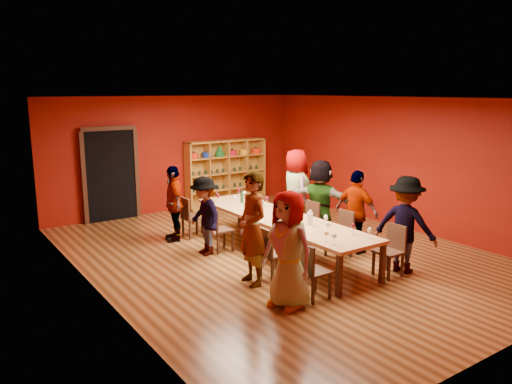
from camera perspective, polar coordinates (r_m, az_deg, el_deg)
room_shell at (r=9.48m, az=2.73°, el=1.56°), size 7.10×9.10×3.04m
tasting_table at (r=9.66m, az=2.69°, el=-3.13°), size 1.10×4.50×0.75m
doorway at (r=12.63m, az=-16.32°, el=1.90°), size 1.40×0.17×2.30m
shelving_unit at (r=13.87m, az=-3.52°, el=2.60°), size 2.40×0.40×1.80m
chair_person_left_0 at (r=7.70m, az=6.26°, el=-8.67°), size 0.42×0.42×0.89m
person_left_0 at (r=7.31m, az=3.70°, el=-6.58°), size 0.65×0.94×1.75m
chair_person_left_1 at (r=8.46m, az=1.70°, el=-6.73°), size 0.42×0.42×0.89m
person_left_1 at (r=8.12m, az=-0.42°, el=-4.21°), size 0.57×0.73×1.88m
chair_person_left_3 at (r=9.88m, az=-4.43°, el=-4.03°), size 0.42×0.42×0.89m
person_left_3 at (r=9.68m, az=-5.90°, el=-2.73°), size 0.48×1.02×1.53m
chair_person_left_4 at (r=10.88m, az=-7.57°, el=-2.62°), size 0.42×0.42×0.89m
person_left_4 at (r=10.66m, az=-9.37°, el=-1.29°), size 0.66×1.02×1.61m
chair_person_right_0 at (r=8.93m, az=15.26°, el=-6.13°), size 0.42×0.42×0.89m
person_right_0 at (r=9.08m, az=16.72°, el=-3.58°), size 0.80×1.19×1.71m
chair_person_right_1 at (r=9.72m, az=9.79°, el=-4.44°), size 0.42×0.42×0.89m
person_right_1 at (r=9.89m, az=11.41°, el=-2.27°), size 0.58×1.02×1.64m
chair_person_right_2 at (r=10.40m, az=6.05°, el=-3.25°), size 0.42×0.42×0.89m
person_right_2 at (r=10.52m, az=7.39°, el=-1.01°), size 1.06×1.67×1.75m
chair_person_right_3 at (r=11.02m, az=3.28°, el=-2.36°), size 0.42×0.42×0.89m
person_right_3 at (r=11.11m, az=4.56°, el=0.07°), size 0.72×1.02×1.87m
wine_glass_0 at (r=10.55m, az=-2.42°, el=-0.71°), size 0.09×0.09×0.21m
wine_glass_1 at (r=8.62m, az=11.03°, el=-3.85°), size 0.08×0.08×0.19m
wine_glass_2 at (r=10.60m, az=0.45°, el=-0.78°), size 0.07×0.07×0.18m
wine_glass_3 at (r=9.08m, az=7.99°, el=-2.99°), size 0.07×0.07×0.18m
wine_glass_4 at (r=8.13m, az=8.05°, el=-4.73°), size 0.07×0.07×0.19m
wine_glass_5 at (r=11.34m, az=-1.96°, el=0.21°), size 0.09×0.09×0.22m
wine_glass_6 at (r=11.02m, az=-4.46°, el=-0.32°), size 0.07×0.07×0.18m
wine_glass_7 at (r=8.56m, az=8.20°, el=-3.77°), size 0.08×0.08×0.21m
wine_glass_8 at (r=9.83m, az=4.41°, el=-1.68°), size 0.08×0.08×0.21m
wine_glass_9 at (r=9.50m, az=0.66°, el=-2.07°), size 0.09×0.09×0.22m
wine_glass_10 at (r=8.88m, az=4.25°, el=-3.16°), size 0.08×0.08×0.20m
wine_glass_11 at (r=11.09m, az=-1.33°, el=-0.16°), size 0.08×0.08×0.19m
wine_glass_12 at (r=8.43m, az=12.87°, el=-4.31°), size 0.07×0.07×0.18m
wine_glass_13 at (r=10.44m, az=1.24°, el=-0.81°), size 0.09×0.09×0.22m
wine_glass_14 at (r=9.74m, az=4.38°, el=-1.88°), size 0.08×0.08×0.19m
wine_glass_15 at (r=10.08m, az=-1.28°, el=-1.36°), size 0.08×0.08×0.19m
wine_glass_16 at (r=9.16m, az=7.97°, el=-2.87°), size 0.07×0.07×0.18m
wine_glass_17 at (r=8.69m, az=5.16°, el=-3.49°), size 0.08×0.08×0.21m
wine_glass_18 at (r=9.92m, az=2.47°, el=-1.64°), size 0.07×0.07×0.18m
wine_glass_19 at (r=8.00m, az=8.94°, el=-5.01°), size 0.08×0.08×0.19m
wine_glass_20 at (r=9.26m, az=3.54°, el=-2.46°), size 0.09×0.09×0.22m
wine_glass_21 at (r=9.29m, az=2.06°, el=-2.56°), size 0.07×0.07×0.18m
wine_glass_22 at (r=10.83m, az=-4.36°, el=-0.50°), size 0.08×0.08×0.19m
spittoon_bowl at (r=9.35m, az=4.07°, el=-2.86°), size 0.31×0.31×0.17m
carafe_a at (r=9.98m, az=0.59°, el=-1.59°), size 0.14×0.14×0.28m
carafe_b at (r=9.09m, az=6.18°, el=-3.01°), size 0.13×0.13×0.27m
wine_bottle at (r=10.78m, az=-1.62°, el=-0.65°), size 0.08×0.08×0.30m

